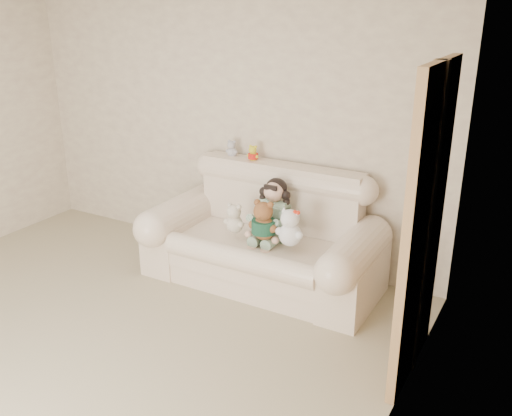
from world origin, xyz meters
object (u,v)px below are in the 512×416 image
(seated_child, at_px, (274,209))
(cream_teddy, at_px, (234,216))
(sofa, at_px, (262,229))
(white_cat, at_px, (290,224))
(brown_teddy, at_px, (264,217))

(seated_child, bearing_deg, cream_teddy, -136.22)
(sofa, xyz_separation_m, cream_teddy, (-0.19, -0.14, 0.14))
(white_cat, relative_size, cream_teddy, 1.23)
(cream_teddy, bearing_deg, white_cat, -0.46)
(seated_child, bearing_deg, brown_teddy, -80.05)
(brown_teddy, bearing_deg, seated_child, 108.35)
(white_cat, bearing_deg, sofa, 142.96)
(seated_child, distance_m, brown_teddy, 0.23)
(brown_teddy, bearing_deg, white_cat, 12.42)
(white_cat, height_order, cream_teddy, white_cat)
(brown_teddy, height_order, white_cat, brown_teddy)
(sofa, bearing_deg, seated_child, 44.85)
(brown_teddy, bearing_deg, cream_teddy, -167.84)
(seated_child, distance_m, white_cat, 0.36)
(cream_teddy, bearing_deg, brown_teddy, -0.57)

